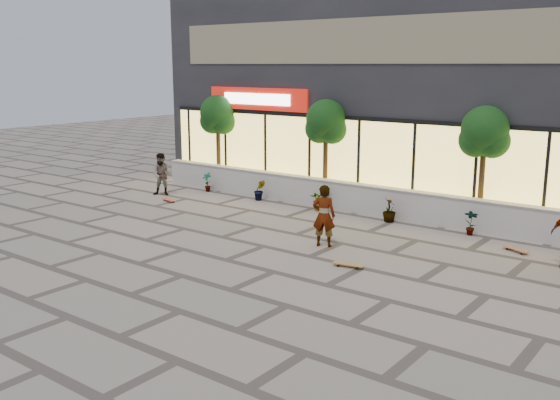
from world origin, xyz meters
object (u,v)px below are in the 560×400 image
Objects in this scene: tree_midwest at (326,124)px; skateboard_center at (348,264)px; skater_left at (162,174)px; skateboard_right_near at (516,249)px; skater_center at (324,216)px; tree_west at (218,117)px; skateboard_left at (169,200)px; tree_mideast at (485,135)px.

tree_midwest reaches higher than skateboard_center.
tree_midwest is 2.30× the size of skater_left.
tree_midwest is 4.71× the size of skateboard_right_near.
skater_center is at bearing -124.84° from skateboard_right_near.
tree_west is at bearing 48.91° from skater_left.
skater_center is 2.18m from skateboard_center.
tree_west is 10.27m from skater_center.
skater_center is at bearing -57.08° from tree_midwest.
skater_center is 2.43× the size of skateboard_left.
tree_west reaches higher than skater_center.
tree_midwest is 2.15× the size of skater_center.
tree_west reaches higher than skateboard_center.
skater_center reaches higher than skater_left.
skater_left is 2.00× the size of skateboard_center.
skateboard_left is at bearing -79.36° from tree_west.
tree_west is 5.50m from tree_midwest.
tree_mideast is at bearing -18.96° from skater_left.
skater_left reaches higher than skateboard_left.
skateboard_right_near is (4.64, 2.80, -0.83)m from skater_center.
tree_west and tree_mideast have the same top height.
tree_mideast reaches higher than skater_center.
skateboard_left is 12.78m from skateboard_right_near.
skater_center is 8.23m from skateboard_left.
tree_midwest is 5.23× the size of skateboard_left.
skater_center reaches higher than skateboard_right_near.
skater_center is at bearing -119.00° from tree_mideast.
skater_left is 2.05× the size of skateboard_right_near.
tree_mideast is at bearing 0.00° from tree_midwest.
skater_center is 2.14× the size of skateboard_center.
skater_left is 11.30m from skateboard_center.
skater_left is (-11.93, -2.87, -2.13)m from tree_mideast.
skateboard_center is at bearing 119.14° from skater_center.
skateboard_right_near is at bearing -49.48° from tree_mideast.
skater_left reaches higher than skateboard_right_near.
tree_mideast is 2.30× the size of skater_left.
skateboard_right_near reaches higher than skateboard_left.
skater_center reaches higher than skateboard_center.
skateboard_center is at bearing -100.73° from tree_mideast.
skater_center is (8.73, -4.99, -2.08)m from tree_west.
tree_midwest is 6.68m from skateboard_left.
tree_west reaches higher than skater_left.
skateboard_left is at bearing 153.62° from skateboard_center.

